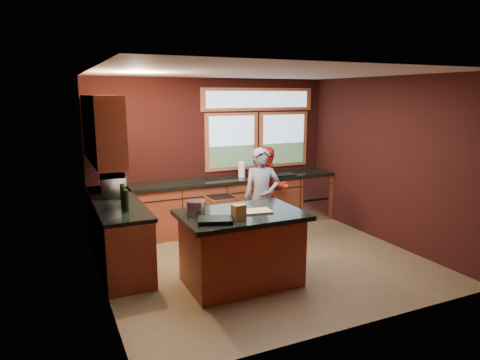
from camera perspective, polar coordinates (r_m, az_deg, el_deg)
floor at (r=6.41m, az=3.21°, el=-10.76°), size 4.50×4.50×0.00m
room_shell at (r=6.02m, az=-3.10°, el=5.49°), size 4.52×4.02×2.71m
back_counter at (r=7.80m, az=-1.25°, el=-3.10°), size 4.50×0.64×0.93m
left_counter at (r=6.45m, az=-16.06°, el=-6.64°), size 0.64×2.30×0.93m
island at (r=5.55m, az=0.17°, el=-9.01°), size 1.55×1.05×0.95m
person_grey at (r=6.84m, az=2.89°, el=-2.34°), size 0.67×0.54×1.59m
person_red at (r=7.57m, az=3.80°, el=-1.29°), size 0.83×0.70×1.51m
microwave at (r=6.63m, az=-16.54°, el=-0.72°), size 0.42×0.57×0.30m
potted_plant at (r=7.99m, az=2.92°, el=1.97°), size 0.32×0.28×0.36m
paper_towel at (r=7.77m, az=0.22°, el=1.41°), size 0.12×0.12×0.28m
cutting_board at (r=5.45m, az=2.31°, el=-4.16°), size 0.38×0.30×0.02m
stock_pot at (r=5.33m, az=-5.90°, el=-3.69°), size 0.24×0.24×0.18m
paper_bag at (r=5.11m, az=-0.18°, el=-4.29°), size 0.17×0.14×0.18m
black_tray at (r=5.01m, az=-3.32°, el=-5.38°), size 0.47×0.40×0.05m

